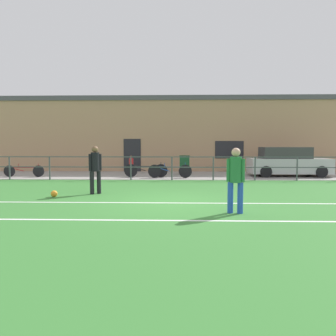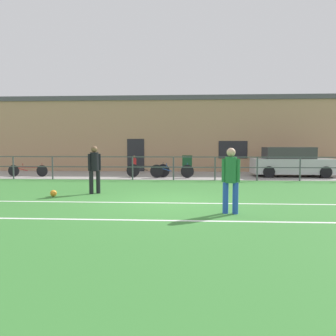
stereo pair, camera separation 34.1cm
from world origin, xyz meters
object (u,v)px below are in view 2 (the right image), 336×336
object	(u,v)px
player_goalkeeper	(95,167)
bicycle_parked_1	(28,171)
bicycle_parked_0	(172,171)
trash_bin_0	(187,165)
soccer_ball_match	(53,193)
player_striker	(231,176)
bicycle_parked_2	(148,170)
spectator_child	(134,163)
parked_car_red	(291,163)

from	to	relation	value
player_goalkeeper	bicycle_parked_1	distance (m)	7.80
bicycle_parked_0	bicycle_parked_1	xyz separation A→B (m)	(-7.76, 0.25, -0.03)
bicycle_parked_0	trash_bin_0	size ratio (longest dim) A/B	2.06
soccer_ball_match	bicycle_parked_1	xyz separation A→B (m)	(-4.12, 6.39, 0.23)
player_striker	soccer_ball_match	distance (m)	6.01
player_goalkeeper	bicycle_parked_2	size ratio (longest dim) A/B	0.73
soccer_ball_match	bicycle_parked_2	distance (m)	6.82
bicycle_parked_2	spectator_child	bearing A→B (deg)	117.42
spectator_child	parked_car_red	distance (m)	8.77
player_goalkeeper	parked_car_red	world-z (taller)	player_goalkeeper
bicycle_parked_1	spectator_child	bearing A→B (deg)	20.72
soccer_ball_match	bicycle_parked_0	size ratio (longest dim) A/B	0.09
spectator_child	bicycle_parked_2	xyz separation A→B (m)	(1.06, -2.05, -0.25)
player_striker	bicycle_parked_0	bearing A→B (deg)	-67.55
bicycle_parked_1	trash_bin_0	world-z (taller)	trash_bin_0
parked_car_red	trash_bin_0	xyz separation A→B (m)	(-5.56, 0.67, -0.19)
player_goalkeeper	parked_car_red	size ratio (longest dim) A/B	0.40
spectator_child	bicycle_parked_1	distance (m)	5.81
spectator_child	bicycle_parked_1	world-z (taller)	spectator_child
player_goalkeeper	soccer_ball_match	size ratio (longest dim) A/B	7.81
parked_car_red	soccer_ball_match	bearing A→B (deg)	-144.08
player_striker	bicycle_parked_1	bearing A→B (deg)	-32.07
trash_bin_0	parked_car_red	bearing A→B (deg)	-6.83
bicycle_parked_0	bicycle_parked_1	bearing A→B (deg)	178.16
bicycle_parked_0	bicycle_parked_2	size ratio (longest dim) A/B	0.99
soccer_ball_match	trash_bin_0	xyz separation A→B (m)	(4.42, 7.90, 0.47)
player_striker	spectator_child	distance (m)	11.56
player_striker	soccer_ball_match	bearing A→B (deg)	-12.92
soccer_ball_match	bicycle_parked_0	world-z (taller)	bicycle_parked_0
parked_car_red	bicycle_parked_0	xyz separation A→B (m)	(-6.35, -1.10, -0.39)
bicycle_parked_1	soccer_ball_match	bearing A→B (deg)	-57.17
player_striker	spectator_child	xyz separation A→B (m)	(-4.17, 10.78, -0.30)
parked_car_red	bicycle_parked_2	bearing A→B (deg)	-173.65
spectator_child	player_goalkeeper	bearing A→B (deg)	111.61
player_striker	soccer_ball_match	size ratio (longest dim) A/B	7.61
parked_car_red	trash_bin_0	world-z (taller)	parked_car_red
player_striker	spectator_child	bearing A→B (deg)	-58.63
bicycle_parked_0	bicycle_parked_2	bearing A→B (deg)	168.89
bicycle_parked_1	player_goalkeeper	bearing A→B (deg)	-46.95
spectator_child	trash_bin_0	xyz separation A→B (m)	(3.12, -0.54, -0.06)
spectator_child	bicycle_parked_2	world-z (taller)	spectator_child
spectator_child	bicycle_parked_0	xyz separation A→B (m)	(2.33, -2.30, -0.25)
soccer_ball_match	spectator_child	world-z (taller)	spectator_child
player_goalkeeper	bicycle_parked_0	world-z (taller)	player_goalkeeper
parked_car_red	bicycle_parked_1	distance (m)	14.14
player_striker	parked_car_red	distance (m)	10.58
player_striker	trash_bin_0	size ratio (longest dim) A/B	1.48
trash_bin_0	bicycle_parked_1	bearing A→B (deg)	-169.95
player_goalkeeper	bicycle_parked_0	bearing A→B (deg)	-146.90
parked_car_red	trash_bin_0	distance (m)	5.61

